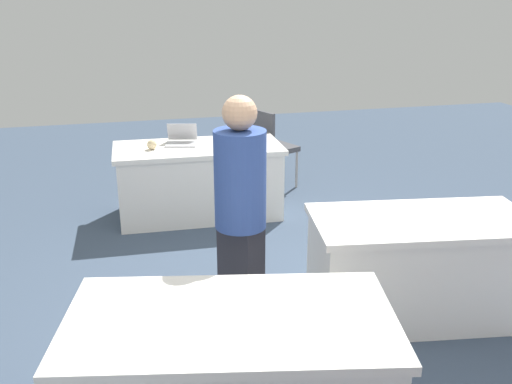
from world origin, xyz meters
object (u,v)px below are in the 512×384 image
at_px(person_attendee_standing, 241,209).
at_px(scissors_red, 240,142).
at_px(table_mid_left, 231,381).
at_px(table_foreground, 199,181).
at_px(chair_tucked_left, 271,143).
at_px(table_mid_right, 419,266).
at_px(yarn_ball, 152,145).
at_px(laptop_silver, 182,140).

xyz_separation_m(person_attendee_standing, scissors_red, (-0.52, -2.37, -0.17)).
distance_m(table_mid_left, person_attendee_standing, 1.17).
bearing_deg(table_mid_left, table_foreground, -95.89).
height_order(table_mid_left, person_attendee_standing, person_attendee_standing).
height_order(chair_tucked_left, scissors_red, chair_tucked_left).
relative_size(table_mid_right, scissors_red, 9.36).
height_order(table_foreground, table_mid_left, same).
xyz_separation_m(table_mid_right, yarn_ball, (1.74, -2.38, 0.43)).
xyz_separation_m(person_attendee_standing, laptop_silver, (0.09, -2.46, -0.14)).
height_order(table_mid_right, chair_tucked_left, chair_tucked_left).
bearing_deg(table_mid_left, laptop_silver, -93.12).
bearing_deg(person_attendee_standing, table_mid_right, -127.77).
xyz_separation_m(chair_tucked_left, laptop_silver, (1.14, 0.56, 0.25)).
bearing_deg(yarn_ball, person_attendee_standing, 99.99).
height_order(table_mid_right, laptop_silver, laptop_silver).
bearing_deg(scissors_red, table_foreground, -82.40).
height_order(table_mid_left, chair_tucked_left, chair_tucked_left).
bearing_deg(table_mid_right, yarn_ball, -53.84).
relative_size(table_mid_right, chair_tucked_left, 1.73).
bearing_deg(table_mid_right, table_mid_left, 30.27).
xyz_separation_m(table_mid_right, chair_tucked_left, (0.28, -3.08, 0.18)).
distance_m(person_attendee_standing, yarn_ball, 2.36).
height_order(table_mid_left, scissors_red, scissors_red).
bearing_deg(table_foreground, table_mid_right, 117.73).
bearing_deg(scissors_red, laptop_silver, -94.34).
distance_m(chair_tucked_left, scissors_red, 0.87).
relative_size(table_mid_right, yarn_ball, 16.88).
height_order(table_mid_left, table_mid_right, same).
height_order(table_mid_left, yarn_ball, yarn_ball).
xyz_separation_m(chair_tucked_left, yarn_ball, (1.46, 0.70, 0.26)).
relative_size(laptop_silver, yarn_ball, 3.76).
distance_m(table_mid_left, scissors_red, 3.48).
bearing_deg(chair_tucked_left, scissors_red, -63.00).
relative_size(table_foreground, table_mid_right, 1.05).
height_order(person_attendee_standing, laptop_silver, person_attendee_standing).
bearing_deg(laptop_silver, chair_tucked_left, -140.44).
distance_m(yarn_ball, scissors_red, 0.93).
xyz_separation_m(table_foreground, chair_tucked_left, (-0.98, -0.68, 0.18)).
bearing_deg(table_mid_left, scissors_red, -103.34).
height_order(table_mid_left, laptop_silver, laptop_silver).
distance_m(chair_tucked_left, person_attendee_standing, 3.22).
bearing_deg(yarn_ball, laptop_silver, -156.45).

